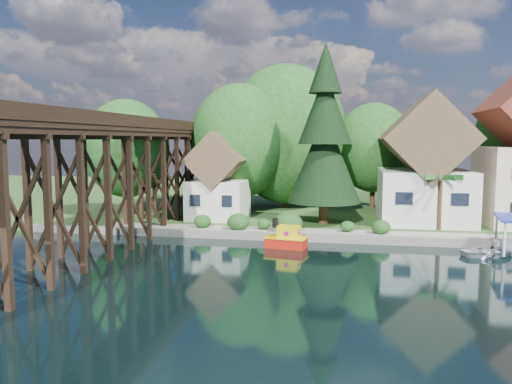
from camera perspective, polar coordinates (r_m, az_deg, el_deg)
ground at (r=29.85m, az=9.34°, el=-8.86°), size 140.00×140.00×0.00m
bank at (r=63.29m, az=9.99°, el=-0.77°), size 140.00×52.00×0.50m
seawall at (r=37.74m, az=15.71°, el=-5.39°), size 60.00×0.40×0.62m
promenade at (r=39.21m, az=18.47°, el=-4.72°), size 50.00×2.60×0.06m
trestle_bridge at (r=37.88m, az=-15.33°, el=2.36°), size 4.12×44.18×9.30m
house_left at (r=45.40m, az=18.75°, el=2.55°), size 7.64×8.64×11.02m
shed at (r=45.01m, az=-4.32°, el=1.15°), size 5.09×5.40×7.85m
bg_trees at (r=50.12m, az=11.14°, el=5.51°), size 49.90×13.30×10.57m
shrubs at (r=38.98m, az=2.87°, el=-3.43°), size 15.76×2.47×1.70m
conifer at (r=42.31m, az=7.85°, el=6.18°), size 6.15×6.15×15.14m
palm_tree at (r=41.68m, az=20.32°, el=1.47°), size 4.19×4.19×4.69m
tugboat at (r=35.51m, az=3.55°, el=-5.36°), size 3.12×2.08×2.09m
boat_white_a at (r=36.41m, az=25.10°, el=-6.04°), size 4.22×3.52×0.75m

